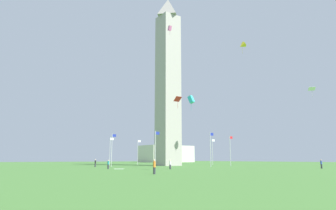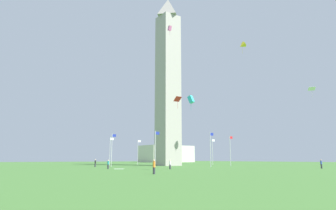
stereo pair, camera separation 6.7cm
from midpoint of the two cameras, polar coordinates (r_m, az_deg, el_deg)
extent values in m
plane|color=#3D6B2D|center=(81.33, -0.02, -11.66)|extent=(260.00, 260.00, 0.00)
cube|color=#A8A399|center=(83.69, -0.02, 3.29)|extent=(5.40, 5.40, 43.20)
pyramid|color=gray|center=(92.62, -0.02, 18.21)|extent=(5.40, 5.40, 5.89)
cylinder|color=silver|center=(92.02, 8.58, -8.96)|extent=(0.14, 0.14, 7.86)
cube|color=white|center=(92.55, 8.77, -6.80)|extent=(1.00, 0.03, 0.64)
cylinder|color=silver|center=(97.83, 1.62, -9.14)|extent=(0.14, 0.14, 7.86)
cube|color=#1E2D99|center=(98.30, 1.87, -7.12)|extent=(1.00, 0.03, 0.64)
cylinder|color=silver|center=(95.42, -5.92, -9.06)|extent=(0.14, 0.14, 7.86)
cube|color=white|center=(95.83, -5.59, -6.99)|extent=(1.00, 0.03, 0.64)
cylinder|color=silver|center=(85.70, -11.23, -8.78)|extent=(0.14, 0.14, 7.86)
cube|color=white|center=(86.09, -10.81, -6.48)|extent=(1.00, 0.03, 0.64)
cylinder|color=silver|center=(72.94, -10.89, -8.54)|extent=(0.14, 0.14, 7.86)
cube|color=#1E2D99|center=(73.36, -10.40, -5.84)|extent=(1.00, 0.03, 0.64)
cylinder|color=silver|center=(64.95, -2.50, -8.51)|extent=(0.14, 0.14, 7.86)
cube|color=#1E2D99|center=(65.46, -2.07, -5.47)|extent=(1.00, 0.03, 0.64)
cylinder|color=silver|center=(68.43, 8.19, -8.51)|extent=(0.14, 0.14, 7.86)
cube|color=#1E2D99|center=(69.01, 8.45, -5.62)|extent=(1.00, 0.03, 0.64)
cylinder|color=silver|center=(80.27, 11.94, -8.65)|extent=(0.14, 0.14, 7.86)
cube|color=red|center=(80.84, 12.12, -6.19)|extent=(1.00, 0.03, 0.64)
cylinder|color=#2D2D38|center=(55.63, -11.55, -11.63)|extent=(0.29, 0.29, 0.80)
cylinder|color=teal|center=(55.62, -11.52, -10.91)|extent=(0.32, 0.32, 0.60)
sphere|color=beige|center=(55.61, -11.51, -10.48)|extent=(0.24, 0.24, 0.24)
cylinder|color=#2D2D38|center=(69.44, -13.95, -11.25)|extent=(0.29, 0.29, 0.80)
cylinder|color=black|center=(69.43, -13.93, -10.65)|extent=(0.32, 0.32, 0.66)
sphere|color=beige|center=(69.43, -13.91, -10.28)|extent=(0.24, 0.24, 0.24)
cylinder|color=#2D2D38|center=(36.02, -2.72, -12.61)|extent=(0.29, 0.29, 0.80)
cylinder|color=orange|center=(36.00, -2.71, -11.42)|extent=(0.32, 0.32, 0.69)
sphere|color=beige|center=(35.99, -2.71, -10.68)|extent=(0.24, 0.24, 0.24)
cylinder|color=#2D2D38|center=(63.57, 27.58, -10.50)|extent=(0.29, 0.29, 0.80)
cylinder|color=#3851B2|center=(63.56, 27.52, -9.85)|extent=(0.32, 0.32, 0.65)
sphere|color=tan|center=(63.55, 27.49, -9.45)|extent=(0.24, 0.24, 0.24)
cylinder|color=#2D2D38|center=(52.92, 0.39, -11.91)|extent=(0.29, 0.29, 0.80)
cylinder|color=white|center=(52.91, 0.39, -11.16)|extent=(0.32, 0.32, 0.58)
sphere|color=beige|center=(52.91, 0.39, -10.72)|extent=(0.24, 0.24, 0.24)
cone|color=yellow|center=(74.98, 14.13, 11.11)|extent=(2.34, 2.13, 1.94)
cylinder|color=#A4921C|center=(74.57, 14.17, 10.28)|extent=(0.04, 0.04, 1.74)
cube|color=#33C6D1|center=(47.68, 4.45, 1.08)|extent=(0.92, 1.19, 1.32)
cylinder|color=teal|center=(47.49, 4.47, -0.14)|extent=(0.04, 0.04, 1.55)
cube|color=white|center=(59.25, 26.06, 2.85)|extent=(1.55, 1.56, 0.45)
cylinder|color=#A7A7A7|center=(59.06, 26.13, 1.98)|extent=(0.04, 0.04, 1.37)
cube|color=red|center=(60.83, 1.86, 1.17)|extent=(1.47, 1.20, 0.88)
cylinder|color=maroon|center=(60.62, 1.86, 0.12)|extent=(0.04, 0.04, 1.70)
cube|color=pink|center=(74.42, 0.32, 14.66)|extent=(0.76, 1.05, 1.32)
cylinder|color=#A44A79|center=(73.98, 0.32, 13.92)|extent=(0.04, 0.04, 1.57)
cube|color=beige|center=(164.82, -0.32, -9.47)|extent=(27.12, 16.08, 8.96)
cube|color=white|center=(55.64, -9.48, -12.10)|extent=(2.28, 2.21, 0.01)
camera|label=1|loc=(0.03, -90.02, 0.00)|focal=31.46mm
camera|label=2|loc=(0.03, 89.98, 0.00)|focal=31.46mm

